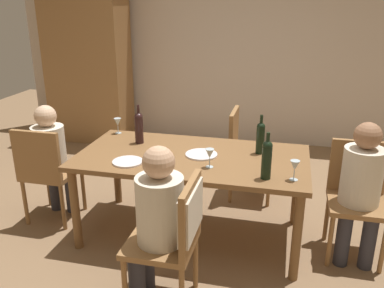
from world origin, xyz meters
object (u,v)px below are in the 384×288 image
Objects in this scene: chair_far_right at (244,148)px; wine_glass_near_right at (295,166)px; chair_left_end at (46,169)px; wine_bottle_short_olive at (267,158)px; person_man_guest at (361,184)px; wine_bottle_dark_red at (260,137)px; dining_table at (192,164)px; wine_glass_near_left at (210,154)px; chair_right_end at (357,191)px; wine_glass_centre at (118,123)px; chair_near at (179,228)px; person_man_bearded at (156,216)px; armoire_cabinet at (88,64)px; dinner_plate_guest_left at (201,154)px; dinner_plate_host at (128,162)px; wine_bottle_tall_green at (139,127)px; person_woman_host at (52,153)px.

chair_far_right reaches higher than wine_glass_near_right.
wine_bottle_short_olive is at bearing -6.67° from chair_left_end.
wine_bottle_dark_red is (-0.79, 0.21, 0.24)m from person_man_guest.
wine_glass_near_left reaches higher than dining_table.
chair_right_end is at bearing 29.76° from wine_bottle_short_olive.
wine_bottle_dark_red is 1.38m from wine_glass_centre.
chair_near is at bearing -132.07° from wine_bottle_short_olive.
person_man_bearded is 1.51m from wine_glass_centre.
wine_glass_near_right is (-0.51, -0.27, 0.20)m from person_man_guest.
wine_glass_centre is (1.22, -1.84, -0.24)m from armoire_cabinet.
wine_glass_near_left is (-0.15, -1.08, 0.32)m from chair_far_right.
wine_bottle_dark_red is at bearing 8.23° from chair_left_end.
armoire_cabinet reaches higher than chair_left_end.
dining_table is 2.06× the size of chair_near.
dinner_plate_guest_left is (-0.55, 0.34, -0.15)m from wine_bottle_short_olive.
wine_bottle_short_olive reaches higher than dinner_plate_host.
wine_bottle_dark_red is at bearing 48.30° from wine_glass_near_left.
armoire_cabinet is 2.81m from chair_far_right.
dinner_plate_host is at bearing 35.88° from person_man_bearded.
chair_near is at bearing -81.88° from dining_table.
chair_far_right is 0.80m from wine_bottle_dark_red.
person_man_bearded is (-0.15, 0.00, 0.06)m from chair_near.
chair_near is 2.64× the size of wine_bottle_tall_green.
person_woman_host is 1.58m from person_man_bearded.
chair_near is 1.28m from wine_bottle_tall_green.
dinner_plate_host is (-1.08, 0.04, -0.15)m from wine_bottle_short_olive.
wine_glass_near_right is at bearing -7.93° from wine_glass_near_left.
chair_far_right is 1.34m from person_man_guest.
chair_left_end is 1.55m from wine_glass_near_left.
chair_near is 1.00× the size of chair_far_right.
chair_far_right is 0.91m from dinner_plate_guest_left.
person_man_guest is 7.56× the size of wine_glass_near_right.
chair_left_end is 1.52m from person_man_bearded.
person_man_bearded is at bearing -56.95° from armoire_cabinet.
chair_left_end reaches higher than wine_glass_near_right.
armoire_cabinet reaches higher than wine_bottle_tall_green.
chair_left_end is 0.82× the size of person_man_guest.
wine_bottle_short_olive is 0.45m from wine_glass_near_left.
wine_bottle_dark_red is 2.23× the size of wine_glass_near_right.
wine_bottle_tall_green reaches higher than wine_glass_near_right.
person_man_guest is at bearing -58.09° from person_man_bearded.
wine_bottle_dark_red reaches higher than chair_far_right.
chair_left_end reaches higher than dinner_plate_host.
wine_bottle_tall_green is 1.01× the size of wine_bottle_short_olive.
wine_glass_centre is (-0.83, 0.40, 0.19)m from dining_table.
wine_bottle_dark_red is 0.56m from wine_glass_near_right.
person_man_guest is (1.20, 0.84, 0.06)m from chair_near.
dinner_plate_guest_left is (0.07, 0.02, 0.09)m from dining_table.
dining_table is 0.34m from wine_glass_near_left.
person_man_bearded is 1.04m from wine_glass_near_right.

